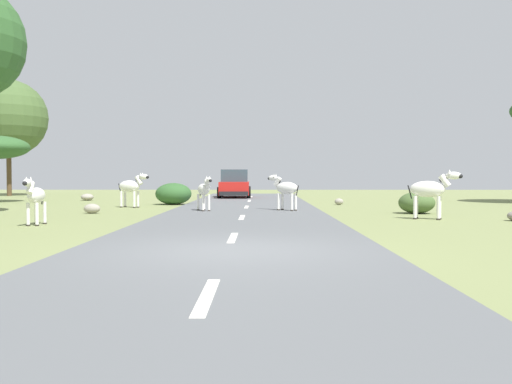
{
  "coord_description": "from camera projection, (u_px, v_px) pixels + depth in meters",
  "views": [
    {
      "loc": [
        0.5,
        -10.38,
        1.44
      ],
      "look_at": [
        0.32,
        11.09,
        0.79
      ],
      "focal_mm": 39.36,
      "sensor_mm": 36.0,
      "label": 1
    }
  ],
  "objects": [
    {
      "name": "rock_3",
      "position": [
        339.0,
        202.0,
        27.18
      ],
      "size": [
        0.42,
        0.34,
        0.32
      ],
      "primitive_type": "ellipsoid",
      "color": "gray",
      "rests_on": "ground_plane"
    },
    {
      "name": "zebra_3",
      "position": [
        35.0,
        196.0,
        16.05
      ],
      "size": [
        0.42,
        1.49,
        1.4
      ],
      "rotation": [
        0.0,
        0.0,
        3.18
      ],
      "color": "silver",
      "rests_on": "ground_plane"
    },
    {
      "name": "tree_5",
      "position": [
        8.0,
        118.0,
        38.81
      ],
      "size": [
        5.29,
        5.29,
        8.06
      ],
      "color": "#4C3823",
      "rests_on": "ground_plane"
    },
    {
      "name": "ground_plane",
      "position": [
        234.0,
        252.0,
        10.42
      ],
      "size": [
        90.0,
        90.0,
        0.0
      ],
      "primitive_type": "plane",
      "color": "olive"
    },
    {
      "name": "road",
      "position": [
        228.0,
        251.0,
        10.42
      ],
      "size": [
        6.0,
        64.0,
        0.05
      ],
      "primitive_type": "cube",
      "color": "#56595B",
      "rests_on": "ground_plane"
    },
    {
      "name": "zebra_1",
      "position": [
        131.0,
        187.0,
        24.83
      ],
      "size": [
        1.56,
        0.92,
        1.56
      ],
      "rotation": [
        0.0,
        0.0,
        4.29
      ],
      "color": "silver",
      "rests_on": "ground_plane"
    },
    {
      "name": "zebra_4",
      "position": [
        285.0,
        188.0,
        22.07
      ],
      "size": [
        1.29,
        1.15,
        1.45
      ],
      "rotation": [
        0.0,
        0.0,
        0.87
      ],
      "color": "silver",
      "rests_on": "road"
    },
    {
      "name": "bush_1",
      "position": [
        417.0,
        203.0,
        20.98
      ],
      "size": [
        1.35,
        1.22,
        0.81
      ],
      "primitive_type": "ellipsoid",
      "color": "#425B2D",
      "rests_on": "ground_plane"
    },
    {
      "name": "lane_markings",
      "position": [
        224.0,
        258.0,
        9.42
      ],
      "size": [
        0.16,
        56.0,
        0.01
      ],
      "color": "silver",
      "rests_on": "road"
    },
    {
      "name": "car_0",
      "position": [
        235.0,
        185.0,
        35.22
      ],
      "size": [
        2.09,
        4.38,
        1.74
      ],
      "rotation": [
        0.0,
        0.0,
        3.16
      ],
      "color": "red",
      "rests_on": "road"
    },
    {
      "name": "zebra_2",
      "position": [
        430.0,
        190.0,
        18.17
      ],
      "size": [
        1.62,
        0.96,
        1.62
      ],
      "rotation": [
        0.0,
        0.0,
        4.29
      ],
      "color": "silver",
      "rests_on": "ground_plane"
    },
    {
      "name": "rock_2",
      "position": [
        87.0,
        197.0,
        31.81
      ],
      "size": [
        0.7,
        0.69,
        0.39
      ],
      "primitive_type": "ellipsoid",
      "color": "gray",
      "rests_on": "ground_plane"
    },
    {
      "name": "rock_4",
      "position": [
        92.0,
        209.0,
        21.04
      ],
      "size": [
        0.61,
        0.44,
        0.37
      ],
      "primitive_type": "ellipsoid",
      "color": "gray",
      "rests_on": "ground_plane"
    },
    {
      "name": "zebra_0",
      "position": [
        204.0,
        190.0,
        21.79
      ],
      "size": [
        0.79,
        1.36,
        1.37
      ],
      "rotation": [
        0.0,
        0.0,
        3.56
      ],
      "color": "silver",
      "rests_on": "road"
    },
    {
      "name": "bush_0",
      "position": [
        173.0,
        194.0,
        27.4
      ],
      "size": [
        1.76,
        1.59,
        1.06
      ],
      "primitive_type": "ellipsoid",
      "color": "#2D5628",
      "rests_on": "ground_plane"
    }
  ]
}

